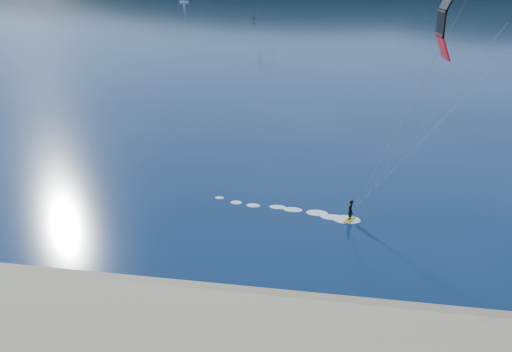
# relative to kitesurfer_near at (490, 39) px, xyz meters

# --- Properties ---
(wet_sand) EXTENTS (220.00, 2.50, 0.10)m
(wet_sand) POSITION_rel_kitesurfer_near_xyz_m (-14.30, -3.95, -13.27)
(wet_sand) COLOR #997D59
(wet_sand) RESTS_ON ground
(kitesurfer_near) EXTENTS (20.05, 9.77, 17.22)m
(kitesurfer_near) POSITION_rel_kitesurfer_near_xyz_m (0.00, 0.00, 0.00)
(kitesurfer_near) COLOR gold
(kitesurfer_near) RESTS_ON ground
(sailboat) EXTENTS (7.38, 4.88, 10.77)m
(sailboat) POSITION_rel_kitesurfer_near_xyz_m (-137.12, 394.31, -12.53)
(sailboat) COLOR white
(sailboat) RESTS_ON ground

